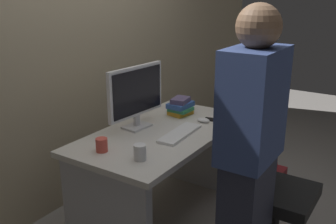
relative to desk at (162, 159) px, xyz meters
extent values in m
plane|color=gray|center=(0.00, 0.00, -0.50)|extent=(9.00, 9.00, 0.00)
cube|color=tan|center=(0.00, 0.83, 1.00)|extent=(6.40, 0.10, 3.00)
cube|color=beige|center=(0.00, 0.00, 0.21)|extent=(1.39, 0.76, 0.04)
cube|color=#B2B2B7|center=(-0.63, 0.00, -0.16)|extent=(0.06, 0.68, 0.68)
cube|color=#B2B2B7|center=(0.63, 0.00, -0.16)|extent=(0.06, 0.68, 0.68)
cube|color=black|center=(0.04, -0.86, -0.04)|extent=(0.44, 0.44, 0.08)
cube|color=black|center=(0.04, -0.67, 0.22)|extent=(0.40, 0.06, 0.44)
cube|color=navy|center=(-0.37, -0.80, 0.64)|extent=(0.40, 0.24, 0.58)
sphere|color=brown|center=(-0.37, -0.80, 1.03)|extent=(0.22, 0.22, 0.22)
cube|color=silver|center=(-0.05, 0.19, 0.23)|extent=(0.21, 0.15, 0.02)
cube|color=silver|center=(-0.05, 0.19, 0.28)|extent=(0.04, 0.03, 0.08)
cube|color=silver|center=(-0.05, 0.19, 0.50)|extent=(0.54, 0.07, 0.36)
cube|color=black|center=(-0.04, 0.18, 0.50)|extent=(0.50, 0.04, 0.32)
cube|color=white|center=(0.00, -0.15, 0.24)|extent=(0.44, 0.16, 0.02)
ellipsoid|color=white|center=(0.32, -0.16, 0.24)|extent=(0.06, 0.10, 0.03)
cylinder|color=silver|center=(-0.48, -0.16, 0.27)|extent=(0.08, 0.08, 0.10)
cylinder|color=#D84C3F|center=(-0.51, 0.11, 0.27)|extent=(0.07, 0.07, 0.09)
cube|color=gold|center=(0.39, 0.08, 0.24)|extent=(0.20, 0.17, 0.04)
cube|color=#338C59|center=(0.38, 0.07, 0.28)|extent=(0.17, 0.17, 0.03)
cube|color=#3359A5|center=(0.38, 0.08, 0.31)|extent=(0.21, 0.15, 0.04)
cube|color=#594C72|center=(0.38, 0.08, 0.35)|extent=(0.18, 0.14, 0.04)
cube|color=black|center=(0.41, -0.20, 0.23)|extent=(0.09, 0.15, 0.01)
cube|color=maroon|center=(0.70, -0.62, -0.37)|extent=(0.34, 0.14, 0.26)
torus|color=maroon|center=(0.70, -0.62, -0.21)|extent=(0.18, 0.02, 0.18)
camera|label=1|loc=(-2.15, -1.45, 1.21)|focal=41.24mm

